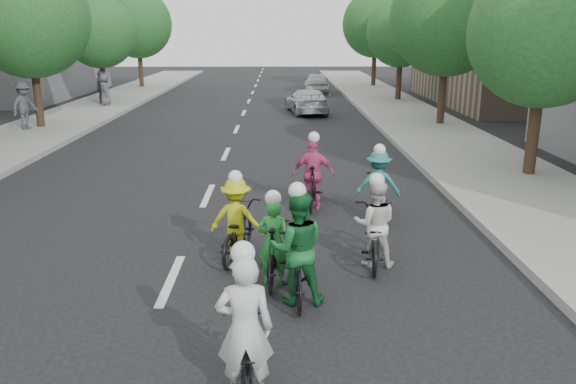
{
  "coord_description": "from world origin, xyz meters",
  "views": [
    {
      "loc": [
        1.81,
        -8.57,
        3.96
      ],
      "look_at": [
        1.97,
        1.79,
        1.0
      ],
      "focal_mm": 35.0,
      "sensor_mm": 36.0,
      "label": 1
    }
  ],
  "objects_px": {
    "cyclist_0": "(246,347)",
    "cyclist_3": "(237,226)",
    "cyclist_2": "(313,180)",
    "cyclist_5": "(273,249)",
    "spectator_1": "(101,87)",
    "follow_car_trail": "(316,83)",
    "follow_car_lead": "(307,101)",
    "cyclist_1": "(377,189)",
    "cyclist_6": "(374,232)",
    "spectator_2": "(105,90)",
    "spectator_0": "(25,105)",
    "cyclist_4": "(297,257)"
  },
  "relations": [
    {
      "from": "cyclist_0",
      "to": "cyclist_3",
      "type": "xyz_separation_m",
      "value": [
        -0.39,
        4.05,
        -0.01
      ]
    },
    {
      "from": "cyclist_2",
      "to": "cyclist_5",
      "type": "height_order",
      "value": "cyclist_2"
    },
    {
      "from": "cyclist_2",
      "to": "spectator_1",
      "type": "distance_m",
      "value": 21.82
    },
    {
      "from": "follow_car_trail",
      "to": "follow_car_lead",
      "type": "bearing_deg",
      "value": 84.69
    },
    {
      "from": "cyclist_0",
      "to": "follow_car_lead",
      "type": "bearing_deg",
      "value": -97.75
    },
    {
      "from": "cyclist_1",
      "to": "cyclist_2",
      "type": "bearing_deg",
      "value": -21.07
    },
    {
      "from": "cyclist_3",
      "to": "follow_car_trail",
      "type": "xyz_separation_m",
      "value": [
        3.27,
        28.85,
        0.07
      ]
    },
    {
      "from": "cyclist_1",
      "to": "cyclist_6",
      "type": "bearing_deg",
      "value": 84.69
    },
    {
      "from": "cyclist_6",
      "to": "spectator_2",
      "type": "bearing_deg",
      "value": -55.17
    },
    {
      "from": "follow_car_lead",
      "to": "follow_car_trail",
      "type": "bearing_deg",
      "value": -105.23
    },
    {
      "from": "follow_car_lead",
      "to": "follow_car_trail",
      "type": "height_order",
      "value": "follow_car_trail"
    },
    {
      "from": "cyclist_6",
      "to": "spectator_1",
      "type": "xyz_separation_m",
      "value": [
        -11.52,
        22.33,
        0.43
      ]
    },
    {
      "from": "cyclist_2",
      "to": "cyclist_5",
      "type": "relative_size",
      "value": 1.06
    },
    {
      "from": "follow_car_lead",
      "to": "spectator_0",
      "type": "bearing_deg",
      "value": 16.47
    },
    {
      "from": "cyclist_2",
      "to": "follow_car_trail",
      "type": "bearing_deg",
      "value": -86.73
    },
    {
      "from": "follow_car_lead",
      "to": "spectator_1",
      "type": "distance_m",
      "value": 11.71
    },
    {
      "from": "cyclist_6",
      "to": "cyclist_2",
      "type": "bearing_deg",
      "value": -67.64
    },
    {
      "from": "cyclist_1",
      "to": "follow_car_lead",
      "type": "relative_size",
      "value": 0.4
    },
    {
      "from": "cyclist_6",
      "to": "spectator_1",
      "type": "bearing_deg",
      "value": -55.15
    },
    {
      "from": "cyclist_5",
      "to": "cyclist_3",
      "type": "bearing_deg",
      "value": -53.03
    },
    {
      "from": "cyclist_1",
      "to": "follow_car_trail",
      "type": "relative_size",
      "value": 0.42
    },
    {
      "from": "cyclist_0",
      "to": "cyclist_6",
      "type": "height_order",
      "value": "cyclist_0"
    },
    {
      "from": "cyclist_2",
      "to": "cyclist_4",
      "type": "xyz_separation_m",
      "value": [
        -0.52,
        -4.7,
        0.05
      ]
    },
    {
      "from": "cyclist_2",
      "to": "spectator_0",
      "type": "relative_size",
      "value": 0.94
    },
    {
      "from": "cyclist_3",
      "to": "spectator_0",
      "type": "xyz_separation_m",
      "value": [
        -9.5,
        13.31,
        0.51
      ]
    },
    {
      "from": "cyclist_2",
      "to": "follow_car_trail",
      "type": "height_order",
      "value": "cyclist_2"
    },
    {
      "from": "cyclist_5",
      "to": "follow_car_lead",
      "type": "xyz_separation_m",
      "value": [
        1.51,
        19.9,
        0.04
      ]
    },
    {
      "from": "cyclist_6",
      "to": "follow_car_lead",
      "type": "bearing_deg",
      "value": -81.71
    },
    {
      "from": "cyclist_6",
      "to": "follow_car_lead",
      "type": "distance_m",
      "value": 19.19
    },
    {
      "from": "cyclist_2",
      "to": "spectator_0",
      "type": "bearing_deg",
      "value": -36.01
    },
    {
      "from": "cyclist_5",
      "to": "follow_car_trail",
      "type": "xyz_separation_m",
      "value": [
        2.6,
        29.88,
        0.11
      ]
    },
    {
      "from": "cyclist_4",
      "to": "cyclist_1",
      "type": "bearing_deg",
      "value": -117.29
    },
    {
      "from": "cyclist_4",
      "to": "spectator_1",
      "type": "xyz_separation_m",
      "value": [
        -10.13,
        23.73,
        0.32
      ]
    },
    {
      "from": "cyclist_3",
      "to": "spectator_2",
      "type": "bearing_deg",
      "value": -56.56
    },
    {
      "from": "spectator_0",
      "to": "spectator_1",
      "type": "xyz_separation_m",
      "value": [
        0.4,
        8.7,
        -0.08
      ]
    },
    {
      "from": "cyclist_2",
      "to": "spectator_0",
      "type": "distance_m",
      "value": 15.14
    },
    {
      "from": "follow_car_lead",
      "to": "follow_car_trail",
      "type": "relative_size",
      "value": 1.05
    },
    {
      "from": "cyclist_0",
      "to": "cyclist_2",
      "type": "height_order",
      "value": "cyclist_0"
    },
    {
      "from": "spectator_0",
      "to": "spectator_2",
      "type": "distance_m",
      "value": 7.79
    },
    {
      "from": "cyclist_2",
      "to": "cyclist_3",
      "type": "relative_size",
      "value": 0.93
    },
    {
      "from": "cyclist_0",
      "to": "spectator_0",
      "type": "distance_m",
      "value": 19.99
    },
    {
      "from": "cyclist_3",
      "to": "cyclist_5",
      "type": "distance_m",
      "value": 1.23
    },
    {
      "from": "spectator_0",
      "to": "follow_car_lead",
      "type": "bearing_deg",
      "value": -43.17
    },
    {
      "from": "cyclist_6",
      "to": "cyclist_0",
      "type": "bearing_deg",
      "value": 68.97
    },
    {
      "from": "cyclist_4",
      "to": "spectator_0",
      "type": "distance_m",
      "value": 18.36
    },
    {
      "from": "cyclist_0",
      "to": "cyclist_1",
      "type": "bearing_deg",
      "value": -115.11
    },
    {
      "from": "cyclist_5",
      "to": "follow_car_trail",
      "type": "height_order",
      "value": "cyclist_5"
    },
    {
      "from": "cyclist_1",
      "to": "spectator_2",
      "type": "height_order",
      "value": "spectator_2"
    },
    {
      "from": "cyclist_0",
      "to": "follow_car_trail",
      "type": "distance_m",
      "value": 33.02
    },
    {
      "from": "follow_car_lead",
      "to": "spectator_0",
      "type": "xyz_separation_m",
      "value": [
        -11.68,
        -5.55,
        0.51
      ]
    }
  ]
}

